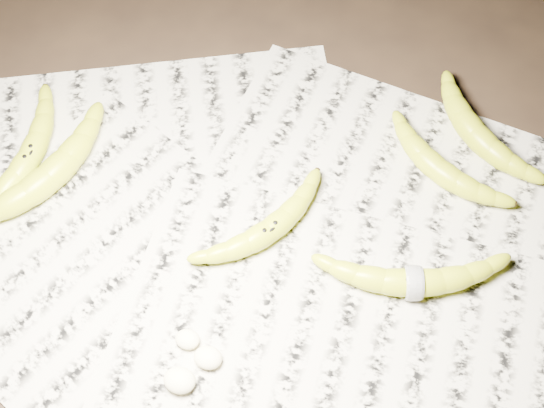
% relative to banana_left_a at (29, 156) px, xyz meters
% --- Properties ---
extents(ground, '(3.00, 3.00, 0.00)m').
position_rel_banana_left_a_xyz_m(ground, '(0.33, -0.05, -0.03)').
color(ground, black).
rests_on(ground, ground).
extents(newspaper_patch, '(0.90, 0.70, 0.01)m').
position_rel_banana_left_a_xyz_m(newspaper_patch, '(0.32, -0.06, -0.02)').
color(newspaper_patch, '#BBB5A0').
rests_on(newspaper_patch, ground).
extents(banana_left_a, '(0.07, 0.20, 0.04)m').
position_rel_banana_left_a_xyz_m(banana_left_a, '(0.00, 0.00, 0.00)').
color(banana_left_a, gold).
rests_on(banana_left_a, newspaper_patch).
extents(banana_left_b, '(0.15, 0.22, 0.04)m').
position_rel_banana_left_a_xyz_m(banana_left_b, '(0.04, -0.03, 0.00)').
color(banana_left_b, gold).
rests_on(banana_left_b, newspaper_patch).
extents(banana_center, '(0.15, 0.18, 0.03)m').
position_rel_banana_left_a_xyz_m(banana_center, '(0.35, -0.02, -0.00)').
color(banana_center, gold).
rests_on(banana_center, newspaper_patch).
extents(banana_taped, '(0.23, 0.11, 0.04)m').
position_rel_banana_left_a_xyz_m(banana_taped, '(0.54, -0.05, 0.00)').
color(banana_taped, gold).
rests_on(banana_taped, newspaper_patch).
extents(banana_upper_a, '(0.18, 0.14, 0.03)m').
position_rel_banana_left_a_xyz_m(banana_upper_a, '(0.55, 0.12, -0.00)').
color(banana_upper_a, gold).
rests_on(banana_upper_a, newspaper_patch).
extents(banana_upper_b, '(0.17, 0.17, 0.04)m').
position_rel_banana_left_a_xyz_m(banana_upper_b, '(0.59, 0.19, 0.00)').
color(banana_upper_b, gold).
rests_on(banana_upper_b, newspaper_patch).
extents(measuring_tape, '(0.02, 0.05, 0.05)m').
position_rel_banana_left_a_xyz_m(measuring_tape, '(0.54, -0.05, 0.00)').
color(measuring_tape, white).
rests_on(measuring_tape, newspaper_patch).
extents(flesh_chunk_a, '(0.04, 0.03, 0.02)m').
position_rel_banana_left_a_xyz_m(flesh_chunk_a, '(0.30, -0.24, -0.01)').
color(flesh_chunk_a, '#F8E9C0').
rests_on(flesh_chunk_a, newspaper_patch).
extents(flesh_chunk_b, '(0.04, 0.03, 0.02)m').
position_rel_banana_left_a_xyz_m(flesh_chunk_b, '(0.32, -0.21, -0.01)').
color(flesh_chunk_b, '#F8E9C0').
rests_on(flesh_chunk_b, newspaper_patch).
extents(flesh_chunk_c, '(0.03, 0.03, 0.02)m').
position_rel_banana_left_a_xyz_m(flesh_chunk_c, '(0.29, -0.19, -0.01)').
color(flesh_chunk_c, '#F8E9C0').
rests_on(flesh_chunk_c, newspaper_patch).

